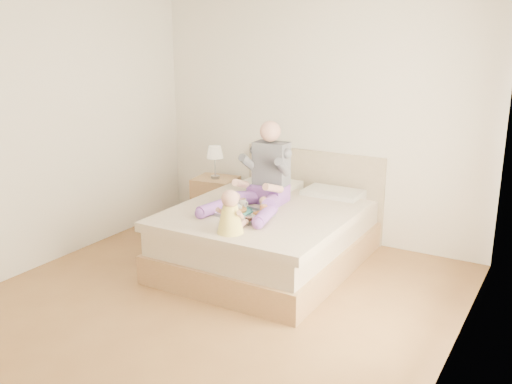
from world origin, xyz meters
The scene contains 7 objects.
room centered at (0.08, 0.01, 1.51)m, with size 4.02×4.22×2.71m.
bed centered at (0.00, 1.08, 0.32)m, with size 1.70×2.18×1.00m.
nightstand centered at (-1.15, 1.75, 0.30)m, with size 0.55×0.50×0.60m.
lamp centered at (-1.14, 1.73, 0.90)m, with size 0.19×0.19×0.40m.
adult centered at (-0.10, 1.06, 0.86)m, with size 0.74×1.04×0.87m.
tray centered at (-0.07, 0.65, 0.64)m, with size 0.55×0.47×0.14m.
baby centered at (0.07, 0.19, 0.77)m, with size 0.26×0.35×0.39m.
Camera 1 is at (2.65, -3.79, 2.32)m, focal length 40.00 mm.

